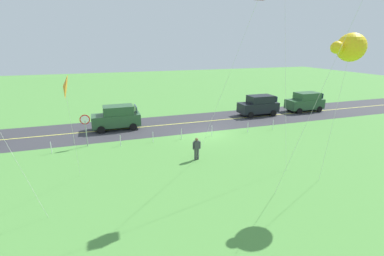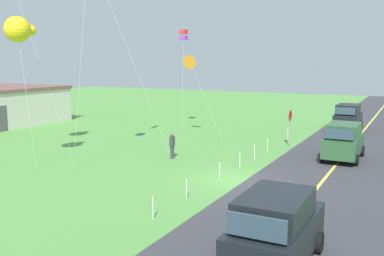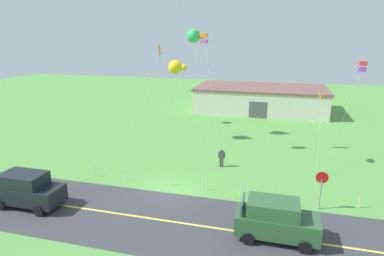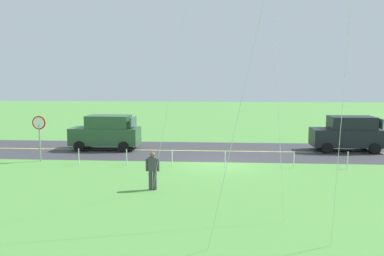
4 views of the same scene
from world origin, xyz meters
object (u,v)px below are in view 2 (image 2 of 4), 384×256
Objects in this scene: person_adult_near at (172,145)px; kite_blue_mid at (18,29)px; car_parked_east_far at (348,117)px; kite_yellow_high at (183,35)px; car_parked_west_near at (276,229)px; kite_cyan_top at (190,62)px; stop_sign at (290,121)px; car_suv_foreground at (344,141)px.

kite_blue_mid reaches higher than person_adult_near.
kite_blue_mid reaches higher than car_parked_east_far.
person_adult_near is 14.09m from kite_yellow_high.
car_parked_west_near reaches higher than person_adult_near.
kite_yellow_high is (16.78, -0.94, 0.53)m from kite_blue_mid.
kite_cyan_top is (18.55, 12.58, 4.71)m from car_parked_west_near.
car_parked_west_near is (-27.83, -1.90, 0.00)m from car_parked_east_far.
car_parked_west_near is at bearing -107.66° from kite_blue_mid.
kite_cyan_top is (-3.28, -2.36, -2.30)m from kite_yellow_high.
car_parked_east_far is 2.75× the size of person_adult_near.
person_adult_near is (-16.91, 7.91, -0.29)m from car_parked_east_far.
stop_sign is at bearing -109.07° from kite_yellow_high.
kite_blue_mid reaches higher than car_parked_west_near.
kite_blue_mid is 14.00m from kite_cyan_top.
stop_sign is 12.78m from kite_yellow_high.
kite_yellow_high reaches higher than stop_sign.
kite_cyan_top is at bearing -149.97° from person_adult_near.
car_parked_east_far is 1.00× the size of car_parked_west_near.
kite_blue_mid is at bearing 176.78° from kite_yellow_high.
kite_cyan_top is (2.98, 12.14, 4.71)m from car_suv_foreground.
car_parked_east_far reaches higher than person_adult_near.
car_parked_west_near is 14.68m from person_adult_near.
kite_blue_mid is 0.97× the size of kite_yellow_high.
kite_yellow_high is 4.65m from kite_cyan_top.
stop_sign is at bearing 56.65° from car_suv_foreground.
car_parked_east_far is at bearing -49.01° from kite_cyan_top.
kite_cyan_top reaches higher than car_parked_east_far.
kite_blue_mid is at bearing 166.26° from kite_cyan_top.
stop_sign is 18.37m from kite_blue_mid.
car_parked_west_near is 22.90m from kite_cyan_top.
car_parked_west_near is 18.76m from stop_sign.
car_suv_foreground is at bearing 126.44° from person_adult_near.
stop_sign is at bearing 165.09° from car_parked_east_far.
kite_blue_mid reaches higher than car_suv_foreground.
car_parked_east_far is at bearing -31.54° from kite_blue_mid.
car_parked_east_far is 27.89m from car_parked_west_near.
car_parked_east_far is at bearing 3.90° from car_parked_west_near.
car_parked_east_far is 18.67m from person_adult_near.
person_adult_near is at bearing 154.93° from car_parked_east_far.
kite_yellow_high reaches higher than car_parked_east_far.
car_suv_foreground is 0.68× the size of kite_cyan_top.
car_suv_foreground is at bearing -113.38° from kite_yellow_high.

